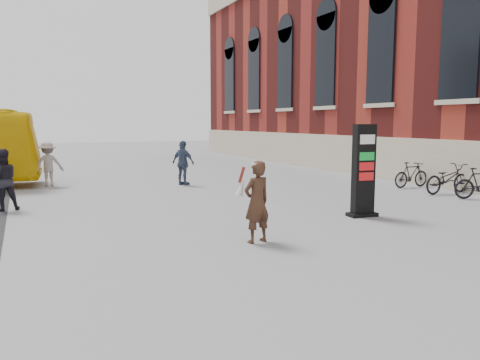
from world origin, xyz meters
name	(u,v)px	position (x,y,z in m)	size (l,w,h in m)	color
ground	(278,245)	(0.00, 0.00, 0.00)	(100.00, 100.00, 0.00)	#9E9EA3
info_pylon	(363,171)	(3.41, 1.60, 1.19)	(0.80, 0.45, 2.39)	black
woman	(257,201)	(-0.29, 0.39, 0.86)	(0.72, 0.67, 1.67)	#322216
pedestrian_a	(2,180)	(-5.09, 6.42, 0.86)	(0.83, 0.65, 1.71)	black
pedestrian_b	(48,164)	(-3.70, 11.24, 0.85)	(1.09, 0.63, 1.69)	gray
pedestrian_c	(183,163)	(1.07, 9.37, 0.86)	(1.01, 0.42, 1.73)	#384760
bike_5	(480,183)	(8.60, 2.20, 0.50)	(0.47, 1.67, 1.00)	black
bike_6	(447,179)	(8.60, 3.48, 0.51)	(0.68, 1.95, 1.03)	black
bike_7	(411,175)	(8.60, 5.12, 0.48)	(0.45, 1.60, 0.96)	black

